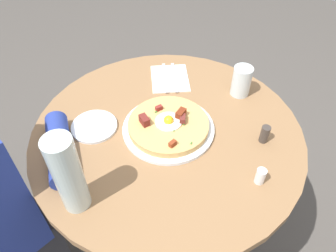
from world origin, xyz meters
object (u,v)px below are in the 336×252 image
bread_plate (94,126)px  salt_shaker (260,176)px  dining_table (167,163)px  water_bottle (68,175)px  fork (175,77)px  knife (165,78)px  water_glass (241,81)px  breakfast_pizza (169,125)px  pepper_shaker (265,134)px  pizza_plate (169,129)px

bread_plate → salt_shaker: (0.51, 0.19, 0.02)m
dining_table → water_bottle: size_ratio=3.57×
fork → knife: same height
water_bottle → dining_table: bearing=91.9°
water_glass → salt_shaker: water_glass is taller
breakfast_pizza → water_glass: bearing=79.8°
knife → water_bottle: size_ratio=0.73×
pepper_shaker → breakfast_pizza: bearing=-144.8°
dining_table → salt_shaker: (0.33, 0.04, 0.20)m
dining_table → pizza_plate: (0.00, 0.01, 0.18)m
dining_table → knife: size_ratio=4.91×
breakfast_pizza → knife: breakfast_pizza is taller
pizza_plate → pepper_shaker: pepper_shaker is taller
knife → pepper_shaker: 0.45m
knife → water_glass: size_ratio=1.62×
dining_table → water_bottle: (0.01, -0.36, 0.29)m
breakfast_pizza → water_bottle: 0.38m
water_bottle → salt_shaker: water_bottle is taller
pizza_plate → knife: 0.27m
bread_plate → fork: size_ratio=0.84×
water_glass → salt_shaker: (0.27, -0.28, -0.03)m
breakfast_pizza → water_bottle: size_ratio=1.05×
pizza_plate → water_bottle: size_ratio=1.21×
dining_table → water_glass: size_ratio=7.96×
fork → breakfast_pizza: bearing=170.4°
pizza_plate → pepper_shaker: size_ratio=5.00×
dining_table → pepper_shaker: (0.25, 0.18, 0.20)m
water_glass → pepper_shaker: water_glass is taller
dining_table → pepper_shaker: 0.37m
knife → salt_shaker: salt_shaker is taller
pizza_plate → water_bottle: 0.38m
knife → water_bottle: bearing=151.9°
fork → salt_shaker: bearing=-158.8°
breakfast_pizza → bread_plate: breakfast_pizza is taller
water_glass → water_bottle: bearing=-93.8°
fork → water_bottle: water_bottle is taller
pizza_plate → fork: bearing=129.3°
pizza_plate → bread_plate: size_ratio=1.99×
dining_table → water_bottle: bearing=-88.1°
bread_plate → water_glass: (0.24, 0.48, 0.05)m
fork → water_bottle: size_ratio=0.73×
water_bottle → pepper_shaker: size_ratio=4.15×
pizza_plate → fork: 0.28m
knife → bread_plate: bearing=133.4°
pizza_plate → breakfast_pizza: bearing=-177.3°
fork → water_glass: size_ratio=1.62×
dining_table → water_bottle: 0.46m
salt_shaker → pepper_shaker: pepper_shaker is taller
bread_plate → knife: bearing=92.3°
dining_table → pepper_shaker: pepper_shaker is taller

